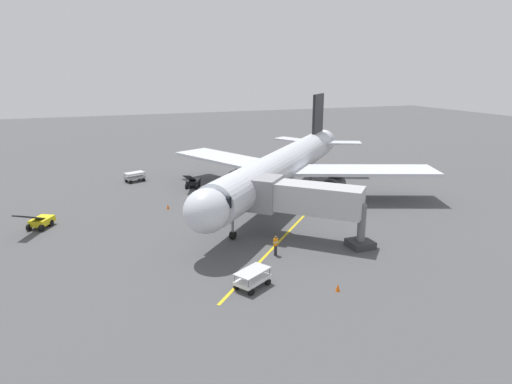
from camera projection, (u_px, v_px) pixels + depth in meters
name	position (u px, v px, depth m)	size (l,w,h in m)	color
ground_plane	(288.00, 196.00, 52.94)	(220.00, 220.00, 0.00)	#4C4C4F
apron_lead_in_line	(305.00, 215.00, 46.23)	(0.24, 40.00, 0.01)	yellow
airplane	(283.00, 166.00, 50.81)	(32.80, 33.34, 11.50)	silver
jet_bridge	(299.00, 198.00, 38.86)	(9.67, 9.29, 5.40)	#B7B7BC
ground_crew_marshaller	(276.00, 245.00, 35.89)	(0.47, 0.42, 1.71)	#23232D
baggage_cart_near_nose	(135.00, 177.00, 59.88)	(2.93, 2.28, 1.27)	#9E9EA3
baggage_cart_portside	(252.00, 278.00, 30.67)	(2.95, 2.53, 1.27)	white
belt_loader_starboard_side	(40.00, 221.00, 42.19)	(3.23, 4.60, 2.32)	yellow
belt_loader_rear_apron	(193.00, 182.00, 56.91)	(3.07, 4.64, 2.32)	black
safety_cone_nose_left	(168.00, 206.00, 48.12)	(0.32, 0.32, 0.55)	#F2590F
safety_cone_nose_right	(338.00, 287.00, 30.20)	(0.32, 0.32, 0.55)	#F2590F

